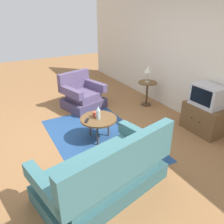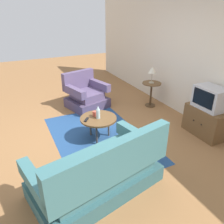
% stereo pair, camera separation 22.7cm
% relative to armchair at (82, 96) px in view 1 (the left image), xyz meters
% --- Properties ---
extents(ground_plane, '(16.00, 16.00, 0.00)m').
position_rel_armchair_xyz_m(ground_plane, '(1.50, -0.36, -0.30)').
color(ground_plane, olive).
extents(back_wall, '(9.00, 0.12, 2.70)m').
position_rel_armchair_xyz_m(back_wall, '(1.50, 1.99, 1.05)').
color(back_wall, beige).
rests_on(back_wall, ground).
extents(area_rug, '(2.58, 1.64, 0.00)m').
position_rel_armchair_xyz_m(area_rug, '(1.57, -0.30, -0.30)').
color(area_rug, navy).
rests_on(area_rug, ground).
extents(armchair, '(1.05, 1.08, 0.87)m').
position_rel_armchair_xyz_m(armchair, '(0.00, 0.00, 0.00)').
color(armchair, '#4B3E5C').
rests_on(armchair, ground).
extents(couch, '(1.29, 1.91, 0.96)m').
position_rel_armchair_xyz_m(couch, '(2.83, -0.82, 0.00)').
color(couch, '#325C60').
rests_on(couch, ground).
extents(coffee_table, '(0.69, 0.69, 0.45)m').
position_rel_armchair_xyz_m(coffee_table, '(1.57, -0.30, 0.12)').
color(coffee_table, brown).
rests_on(coffee_table, ground).
extents(side_table, '(0.47, 0.47, 0.62)m').
position_rel_armchair_xyz_m(side_table, '(0.69, 1.51, 0.15)').
color(side_table, brown).
rests_on(side_table, ground).
extents(tv_stand, '(0.81, 0.45, 0.57)m').
position_rel_armchair_xyz_m(tv_stand, '(2.34, 1.67, -0.01)').
color(tv_stand, brown).
rests_on(tv_stand, ground).
extents(television, '(0.58, 0.41, 0.42)m').
position_rel_armchair_xyz_m(television, '(2.34, 1.67, 0.49)').
color(television, '#B7B7BC').
rests_on(television, tv_stand).
extents(table_lamp, '(0.20, 0.20, 0.42)m').
position_rel_armchair_xyz_m(table_lamp, '(0.70, 1.50, 0.64)').
color(table_lamp, '#9E937A').
rests_on(table_lamp, side_table).
extents(vase, '(0.07, 0.07, 0.25)m').
position_rel_armchair_xyz_m(vase, '(1.59, -0.31, 0.27)').
color(vase, silver).
rests_on(vase, coffee_table).
extents(mug, '(0.13, 0.07, 0.10)m').
position_rel_armchair_xyz_m(mug, '(1.48, -0.34, 0.20)').
color(mug, '#B74C3D').
rests_on(mug, coffee_table).
extents(tv_remote_dark, '(0.15, 0.13, 0.02)m').
position_rel_armchair_xyz_m(tv_remote_dark, '(1.57, -0.54, 0.16)').
color(tv_remote_dark, black).
rests_on(tv_remote_dark, coffee_table).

